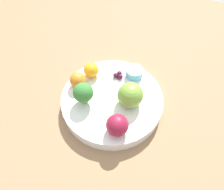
{
  "coord_description": "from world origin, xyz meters",
  "views": [
    {
      "loc": [
        -0.3,
        -0.11,
        0.51
      ],
      "look_at": [
        0.0,
        0.0,
        0.06
      ],
      "focal_mm": 35.0,
      "sensor_mm": 36.0,
      "label": 1
    }
  ],
  "objects_px": {
    "apple_green": "(117,125)",
    "small_cup": "(134,73)",
    "broccoli": "(83,93)",
    "apple_red": "(130,95)",
    "grape_cluster": "(118,75)",
    "bowl": "(112,101)",
    "orange_back": "(78,80)",
    "orange_front": "(91,70)"
  },
  "relations": [
    {
      "from": "grape_cluster",
      "to": "small_cup",
      "type": "xyz_separation_m",
      "value": [
        0.02,
        -0.04,
        0.0
      ]
    },
    {
      "from": "orange_front",
      "to": "grape_cluster",
      "type": "bearing_deg",
      "value": -75.39
    },
    {
      "from": "broccoli",
      "to": "bowl",
      "type": "bearing_deg",
      "value": -60.37
    },
    {
      "from": "broccoli",
      "to": "apple_green",
      "type": "xyz_separation_m",
      "value": [
        -0.05,
        -0.1,
        -0.01
      ]
    },
    {
      "from": "orange_front",
      "to": "orange_back",
      "type": "bearing_deg",
      "value": 156.37
    },
    {
      "from": "bowl",
      "to": "small_cup",
      "type": "relative_size",
      "value": 5.66
    },
    {
      "from": "apple_red",
      "to": "apple_green",
      "type": "distance_m",
      "value": 0.08
    },
    {
      "from": "orange_back",
      "to": "grape_cluster",
      "type": "xyz_separation_m",
      "value": [
        0.06,
        -0.09,
        -0.01
      ]
    },
    {
      "from": "orange_back",
      "to": "apple_red",
      "type": "bearing_deg",
      "value": -92.6
    },
    {
      "from": "apple_red",
      "to": "grape_cluster",
      "type": "distance_m",
      "value": 0.09
    },
    {
      "from": "broccoli",
      "to": "small_cup",
      "type": "bearing_deg",
      "value": -36.93
    },
    {
      "from": "small_cup",
      "to": "orange_front",
      "type": "bearing_deg",
      "value": 109.03
    },
    {
      "from": "bowl",
      "to": "apple_green",
      "type": "bearing_deg",
      "value": -153.27
    },
    {
      "from": "bowl",
      "to": "orange_front",
      "type": "relative_size",
      "value": 6.46
    },
    {
      "from": "grape_cluster",
      "to": "broccoli",
      "type": "bearing_deg",
      "value": 152.93
    },
    {
      "from": "bowl",
      "to": "orange_back",
      "type": "xyz_separation_m",
      "value": [
        0.01,
        0.1,
        0.04
      ]
    },
    {
      "from": "broccoli",
      "to": "apple_red",
      "type": "xyz_separation_m",
      "value": [
        0.04,
        -0.11,
        -0.0
      ]
    },
    {
      "from": "grape_cluster",
      "to": "small_cup",
      "type": "distance_m",
      "value": 0.04
    },
    {
      "from": "orange_front",
      "to": "grape_cluster",
      "type": "xyz_separation_m",
      "value": [
        0.02,
        -0.07,
        -0.01
      ]
    },
    {
      "from": "broccoli",
      "to": "apple_red",
      "type": "bearing_deg",
      "value": -71.65
    },
    {
      "from": "bowl",
      "to": "apple_red",
      "type": "xyz_separation_m",
      "value": [
        0.0,
        -0.05,
        0.05
      ]
    },
    {
      "from": "apple_green",
      "to": "broccoli",
      "type": "bearing_deg",
      "value": 64.39
    },
    {
      "from": "orange_back",
      "to": "broccoli",
      "type": "bearing_deg",
      "value": -139.23
    },
    {
      "from": "apple_red",
      "to": "orange_back",
      "type": "relative_size",
      "value": 1.52
    },
    {
      "from": "orange_front",
      "to": "small_cup",
      "type": "relative_size",
      "value": 0.88
    },
    {
      "from": "orange_back",
      "to": "small_cup",
      "type": "xyz_separation_m",
      "value": [
        0.08,
        -0.13,
        -0.01
      ]
    },
    {
      "from": "apple_green",
      "to": "orange_back",
      "type": "distance_m",
      "value": 0.17
    },
    {
      "from": "broccoli",
      "to": "grape_cluster",
      "type": "relative_size",
      "value": 2.51
    },
    {
      "from": "broccoli",
      "to": "apple_red",
      "type": "distance_m",
      "value": 0.11
    },
    {
      "from": "orange_front",
      "to": "orange_back",
      "type": "relative_size",
      "value": 0.97
    },
    {
      "from": "broccoli",
      "to": "apple_red",
      "type": "relative_size",
      "value": 0.98
    },
    {
      "from": "apple_green",
      "to": "grape_cluster",
      "type": "xyz_separation_m",
      "value": [
        0.15,
        0.05,
        -0.02
      ]
    },
    {
      "from": "apple_green",
      "to": "grape_cluster",
      "type": "bearing_deg",
      "value": 17.84
    },
    {
      "from": "apple_red",
      "to": "orange_back",
      "type": "bearing_deg",
      "value": 87.4
    },
    {
      "from": "small_cup",
      "to": "apple_red",
      "type": "bearing_deg",
      "value": -171.18
    },
    {
      "from": "broccoli",
      "to": "orange_front",
      "type": "distance_m",
      "value": 0.09
    },
    {
      "from": "bowl",
      "to": "apple_green",
      "type": "distance_m",
      "value": 0.1
    },
    {
      "from": "apple_green",
      "to": "grape_cluster",
      "type": "height_order",
      "value": "apple_green"
    },
    {
      "from": "apple_green",
      "to": "small_cup",
      "type": "xyz_separation_m",
      "value": [
        0.17,
        0.01,
        -0.01
      ]
    },
    {
      "from": "bowl",
      "to": "grape_cluster",
      "type": "distance_m",
      "value": 0.07
    },
    {
      "from": "broccoli",
      "to": "small_cup",
      "type": "distance_m",
      "value": 0.16
    },
    {
      "from": "orange_back",
      "to": "small_cup",
      "type": "distance_m",
      "value": 0.15
    }
  ]
}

